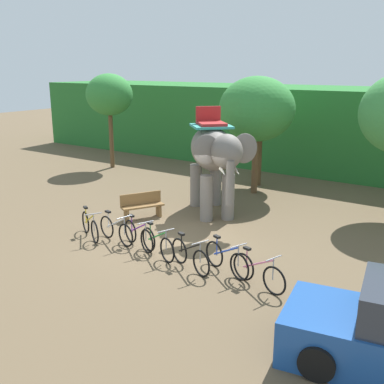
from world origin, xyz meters
name	(u,v)px	position (x,y,z in m)	size (l,w,h in m)	color
ground_plane	(170,239)	(0.00, 0.00, 0.00)	(80.00, 80.00, 0.00)	brown
foliage_hedge	(322,128)	(0.00, 13.15, 2.05)	(36.00, 6.00, 4.10)	#28702D
tree_center_right	(109,95)	(-8.84, 6.57, 3.74)	(2.36, 2.36, 4.81)	brown
tree_left	(261,118)	(-0.80, 7.56, 3.00)	(2.33, 2.33, 4.03)	brown
tree_right	(257,109)	(-0.35, 6.29, 3.48)	(3.06, 3.06, 4.80)	brown
elephant	(214,154)	(-0.18, 2.80, 2.20)	(3.70, 3.65, 3.78)	slate
bike_yellow	(90,226)	(-2.10, -1.33, 0.39)	(1.54, 0.86, 0.92)	black
bike_white	(116,230)	(-1.18, -1.14, 0.39)	(1.68, 0.55, 0.92)	black
bike_purple	(138,235)	(-0.34, -1.08, 0.39)	(1.62, 0.73, 0.92)	black
bike_green	(158,243)	(0.55, -1.28, 0.39)	(1.62, 0.73, 0.92)	black
bike_black	(190,256)	(1.78, -1.47, 0.39)	(1.62, 0.72, 0.92)	black
bike_blue	(226,259)	(2.67, -1.11, 0.39)	(1.63, 0.71, 0.92)	black
bike_pink	(258,272)	(3.70, -1.34, 0.39)	(1.65, 0.65, 0.92)	black
wooden_bench	(142,205)	(-2.05, 1.07, 0.48)	(1.08, 1.51, 0.89)	brown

